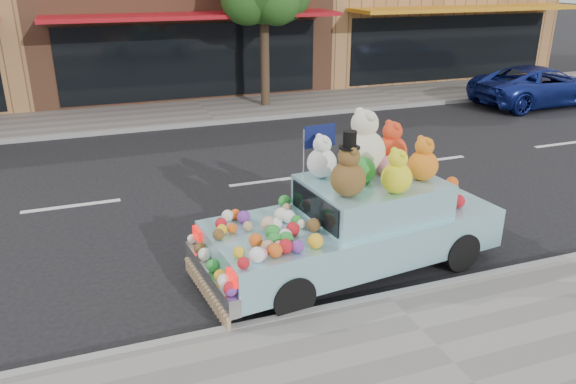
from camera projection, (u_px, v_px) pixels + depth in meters
name	position (u px, v px, depth m)	size (l,w,h in m)	color
ground	(270.00, 181.00, 11.97)	(120.00, 120.00, 0.00)	black
near_sidewalk	(454.00, 367.00, 6.27)	(60.00, 3.00, 0.12)	gray
far_sidewalk	(205.00, 111.00, 17.62)	(60.00, 3.00, 0.12)	gray
near_kerb	(387.00, 298.00, 7.58)	(60.00, 0.12, 0.13)	gray
far_kerb	(216.00, 122.00, 16.31)	(60.00, 0.12, 0.13)	gray
car_blue	(540.00, 86.00, 18.48)	(2.14, 4.64, 1.29)	navy
art_car	(355.00, 217.00, 8.25)	(4.64, 2.22, 2.32)	black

